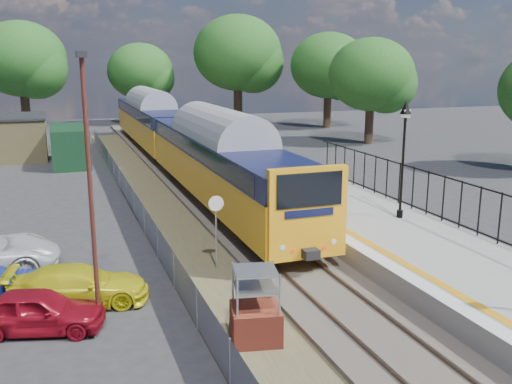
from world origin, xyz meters
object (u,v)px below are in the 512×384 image
brick_plinth (256,307)px  carpark_lamp (90,177)px  victorian_lamp_north (405,132)px  train (176,134)px  speed_sign (216,220)px  car_red (38,311)px  car_yellow (78,286)px

brick_plinth → carpark_lamp: carpark_lamp is taller
victorian_lamp_north → train: (-5.30, 17.63, -1.96)m
train → speed_sign: (-2.50, -18.49, -0.60)m
carpark_lamp → car_red: (-1.52, 0.14, -3.51)m
victorian_lamp_north → train: bearing=106.7°
victorian_lamp_north → brick_plinth: bearing=-143.3°
brick_plinth → speed_sign: speed_sign is taller
car_red → car_yellow: bearing=-21.3°
train → carpark_lamp: size_ratio=5.66×
victorian_lamp_north → car_red: size_ratio=1.33×
speed_sign → victorian_lamp_north: bearing=9.4°
carpark_lamp → train: bearing=72.8°
speed_sign → car_yellow: size_ratio=0.65×
car_red → car_yellow: size_ratio=0.86×
victorian_lamp_north → speed_sign: bearing=-173.7°
speed_sign → car_red: bearing=-150.1°
brick_plinth → car_yellow: bearing=136.7°
victorian_lamp_north → car_yellow: 13.13m
carpark_lamp → car_red: 3.83m
victorian_lamp_north → brick_plinth: victorian_lamp_north is taller
victorian_lamp_north → car_red: 14.46m
car_yellow → victorian_lamp_north: bearing=-69.9°
victorian_lamp_north → train: 18.51m
carpark_lamp → car_red: carpark_lamp is taller
train → brick_plinth: train is taller
victorian_lamp_north → train: size_ratio=0.11×
victorian_lamp_north → speed_sign: 8.25m
carpark_lamp → brick_plinth: bearing=-31.9°
car_red → car_yellow: 1.81m
car_red → brick_plinth: bearing=-99.5°
carpark_lamp → car_yellow: carpark_lamp is taller
brick_plinth → train: bearing=82.9°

